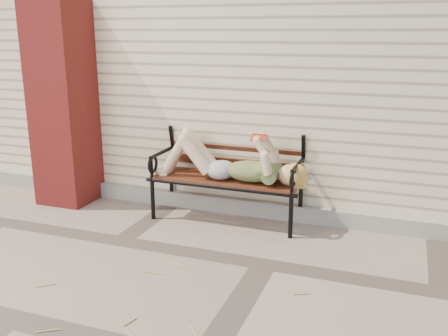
% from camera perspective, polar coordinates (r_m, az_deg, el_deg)
% --- Properties ---
extents(ground, '(80.00, 80.00, 0.00)m').
position_cam_1_polar(ground, '(3.85, 4.68, -10.90)').
color(ground, gray).
rests_on(ground, ground).
extents(house_wall, '(8.00, 4.00, 3.00)m').
position_cam_1_polar(house_wall, '(6.40, 12.42, 13.25)').
color(house_wall, '#F5E5C0').
rests_on(house_wall, ground).
extents(foundation_strip, '(8.00, 0.10, 0.15)m').
position_cam_1_polar(foundation_strip, '(4.69, 7.90, -5.06)').
color(foundation_strip, '#A4A094').
rests_on(foundation_strip, ground).
extents(brick_pillar, '(0.50, 0.50, 2.00)m').
position_cam_1_polar(brick_pillar, '(5.23, -17.87, 6.95)').
color(brick_pillar, '#AA2826').
rests_on(brick_pillar, ground).
extents(garden_bench, '(1.48, 0.59, 0.96)m').
position_cam_1_polar(garden_bench, '(4.59, 0.63, 0.70)').
color(garden_bench, black).
rests_on(garden_bench, ground).
extents(reading_woman, '(1.40, 0.32, 0.44)m').
position_cam_1_polar(reading_woman, '(4.47, 0.27, 0.72)').
color(reading_woman, '#0A3147').
rests_on(reading_woman, ground).
extents(straw_scatter, '(2.20, 1.70, 0.01)m').
position_cam_1_polar(straw_scatter, '(3.34, -13.69, -15.59)').
color(straw_scatter, tan).
rests_on(straw_scatter, ground).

